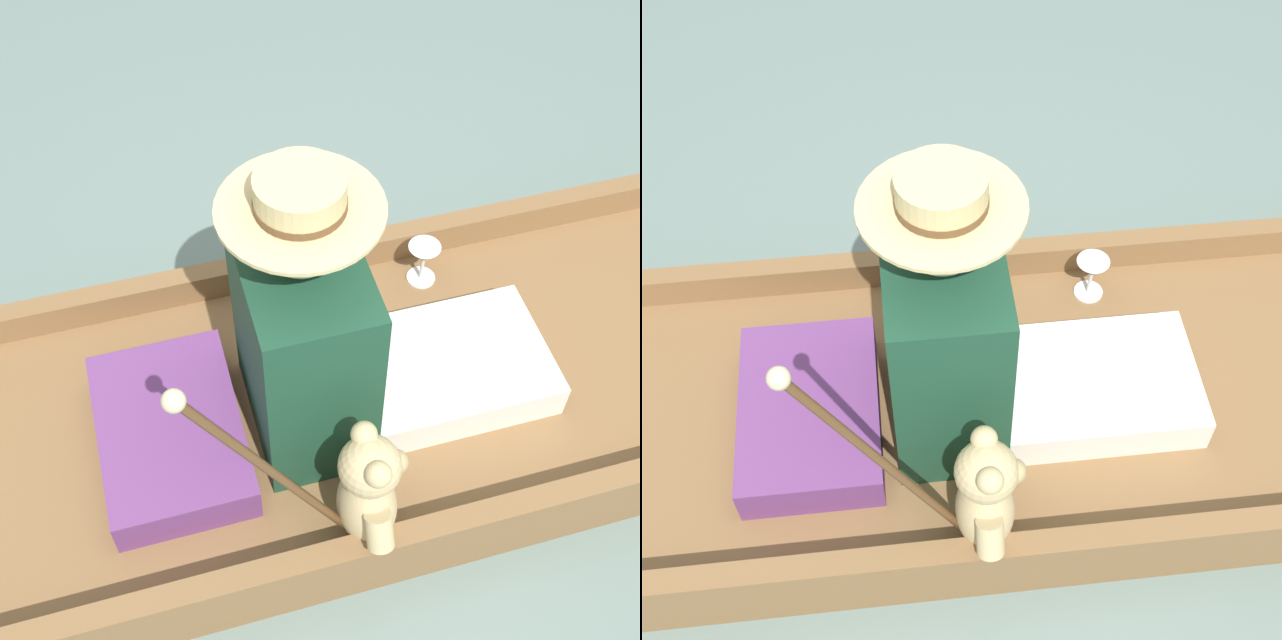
# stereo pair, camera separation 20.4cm
# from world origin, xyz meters

# --- Properties ---
(ground_plane) EXTENTS (16.00, 16.00, 0.00)m
(ground_plane) POSITION_xyz_m (0.00, 0.00, 0.00)
(ground_plane) COLOR slate
(punt_boat) EXTENTS (0.97, 2.65, 0.22)m
(punt_boat) POSITION_xyz_m (0.00, 0.00, 0.07)
(punt_boat) COLOR brown
(punt_boat) RESTS_ON ground_plane
(seat_cushion) EXTENTS (0.50, 0.35, 0.12)m
(seat_cushion) POSITION_xyz_m (0.03, -0.51, 0.18)
(seat_cushion) COLOR #6B3875
(seat_cushion) RESTS_ON punt_boat
(seated_person) EXTENTS (0.40, 0.82, 0.84)m
(seated_person) POSITION_xyz_m (0.03, -0.08, 0.42)
(seated_person) COLOR white
(seated_person) RESTS_ON punt_boat
(teddy_bear) EXTENTS (0.27, 0.16, 0.39)m
(teddy_bear) POSITION_xyz_m (0.37, -0.11, 0.30)
(teddy_bear) COLOR tan
(teddy_bear) RESTS_ON punt_boat
(wine_glass) EXTENTS (0.09, 0.09, 0.14)m
(wine_glass) POSITION_xyz_m (-0.34, 0.29, 0.23)
(wine_glass) COLOR silver
(wine_glass) RESTS_ON punt_boat
(walking_cane) EXTENTS (0.04, 0.38, 0.76)m
(walking_cane) POSITION_xyz_m (0.38, -0.34, 0.57)
(walking_cane) COLOR brown
(walking_cane) RESTS_ON punt_boat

